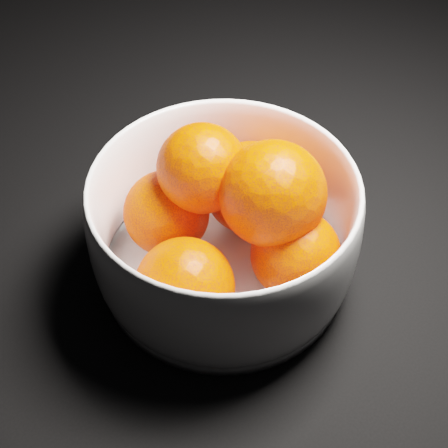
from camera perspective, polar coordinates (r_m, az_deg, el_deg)
bowl at (r=0.52m, az=-0.00°, el=-0.41°), size 0.22×0.22×0.11m
orange_pile at (r=0.51m, az=0.70°, el=0.89°), size 0.19×0.17×0.13m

